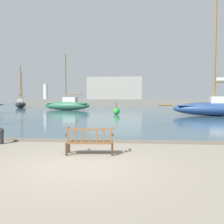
% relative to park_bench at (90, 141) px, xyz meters
% --- Properties ---
extents(ground_plane, '(160.00, 160.00, 0.00)m').
position_rel_park_bench_xyz_m(ground_plane, '(-0.06, -1.48, -0.47)').
color(ground_plane, gray).
extents(harbor_water, '(100.00, 80.00, 0.08)m').
position_rel_park_bench_xyz_m(harbor_water, '(-0.06, 42.52, -0.43)').
color(harbor_water, '#385666').
rests_on(harbor_water, ground).
extents(quay_edge_kerb, '(40.00, 0.30, 0.12)m').
position_rel_park_bench_xyz_m(quay_edge_kerb, '(-0.06, 2.37, -0.41)').
color(quay_edge_kerb, '#675F54').
rests_on(quay_edge_kerb, ground).
extents(park_bench, '(1.64, 0.66, 0.92)m').
position_rel_park_bench_xyz_m(park_bench, '(0.00, 0.00, 0.00)').
color(park_bench, '#3D2A19').
rests_on(park_bench, ground).
extents(sailboat_nearest_port, '(3.81, 6.73, 8.46)m').
position_rel_park_bench_xyz_m(sailboat_nearest_port, '(-21.37, 39.83, 0.39)').
color(sailboat_nearest_port, black).
rests_on(sailboat_nearest_port, harbor_water).
extents(sailboat_centre_channel, '(7.80, 3.26, 8.85)m').
position_rel_park_bench_xyz_m(sailboat_centre_channel, '(-9.16, 30.18, 0.48)').
color(sailboat_centre_channel, '#2D6647').
rests_on(sailboat_centre_channel, harbor_water).
extents(sailboat_mid_starboard, '(10.53, 3.74, 12.15)m').
position_rel_park_bench_xyz_m(sailboat_mid_starboard, '(10.16, 18.98, 0.60)').
color(sailboat_mid_starboard, navy).
rests_on(sailboat_mid_starboard, harbor_water).
extents(mooring_bollard, '(0.30, 0.30, 0.68)m').
position_rel_park_bench_xyz_m(mooring_bollard, '(-4.13, 1.63, -0.09)').
color(mooring_bollard, '#2D2D33').
rests_on(mooring_bollard, ground).
extents(channel_buoy, '(0.77, 0.77, 1.47)m').
position_rel_park_bench_xyz_m(channel_buoy, '(-0.60, 20.02, -0.00)').
color(channel_buoy, green).
rests_on(channel_buoy, harbor_water).
extents(far_breakwater, '(47.78, 2.40, 6.83)m').
position_rel_park_bench_xyz_m(far_breakwater, '(-1.46, 48.53, 1.74)').
color(far_breakwater, slate).
rests_on(far_breakwater, ground).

